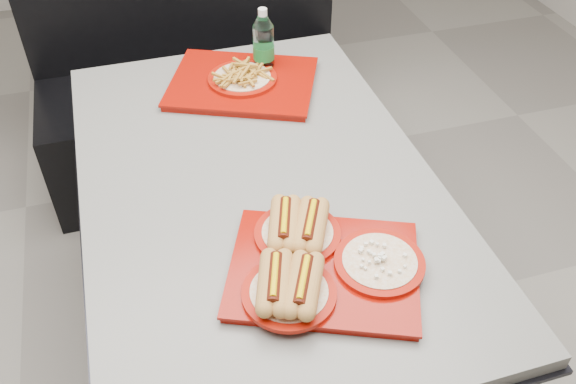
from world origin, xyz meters
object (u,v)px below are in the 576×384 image
object	(u,v)px
booth_bench	(196,81)
tray_far	(242,80)
tray_near	(316,262)
water_bottle	(264,45)
diner_table	(259,223)

from	to	relation	value
booth_bench	tray_far	bearing A→B (deg)	-84.18
tray_near	water_bottle	size ratio (longest dim) A/B	2.31
tray_near	water_bottle	distance (m)	0.87
tray_near	tray_far	xyz separation A→B (m)	(0.02, 0.79, -0.01)
diner_table	tray_far	distance (m)	0.48
booth_bench	water_bottle	xyz separation A→B (m)	(0.16, -0.58, 0.44)
tray_near	booth_bench	bearing A→B (deg)	91.66
booth_bench	tray_far	distance (m)	0.76
diner_table	tray_far	size ratio (longest dim) A/B	2.61
water_bottle	tray_far	bearing A→B (deg)	-141.20
diner_table	tray_far	xyz separation A→B (m)	(0.07, 0.44, 0.19)
tray_far	tray_near	bearing A→B (deg)	-91.79
diner_table	water_bottle	xyz separation A→B (m)	(0.16, 0.51, 0.26)
diner_table	tray_near	bearing A→B (deg)	-83.18
tray_near	tray_far	size ratio (longest dim) A/B	0.92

